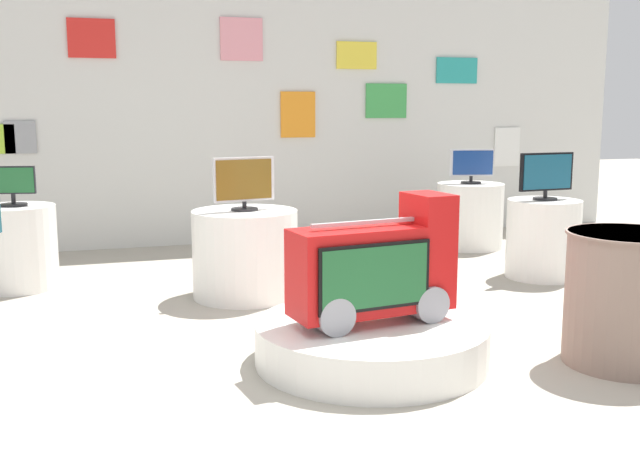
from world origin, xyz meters
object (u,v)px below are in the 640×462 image
(display_pedestal_far_right, at_px, (245,254))
(display_pedestal_center_rear, at_px, (17,247))
(side_table_round, at_px, (627,297))
(tv_on_far_right, at_px, (244,182))
(tv_on_right_rear, at_px, (472,165))
(display_pedestal_left_rear, at_px, (543,239))
(display_pedestal_right_rear, at_px, (470,216))
(tv_on_left_rear, at_px, (546,174))
(main_display_pedestal, at_px, (371,342))
(tv_on_center_rear, at_px, (13,185))
(novelty_firetruck_tv, at_px, (375,272))

(display_pedestal_far_right, bearing_deg, display_pedestal_center_rear, 154.16)
(side_table_round, bearing_deg, tv_on_far_right, 128.80)
(tv_on_right_rear, bearing_deg, display_pedestal_left_rear, -93.61)
(display_pedestal_far_right, relative_size, tv_on_far_right, 1.67)
(display_pedestal_left_rear, height_order, tv_on_far_right, tv_on_far_right)
(tv_on_right_rear, bearing_deg, display_pedestal_center_rear, -173.66)
(display_pedestal_center_rear, xyz_separation_m, tv_on_far_right, (1.81, -0.88, 0.59))
(display_pedestal_right_rear, height_order, tv_on_right_rear, tv_on_right_rear)
(display_pedestal_center_rear, relative_size, tv_on_right_rear, 1.49)
(display_pedestal_right_rear, bearing_deg, tv_on_left_rear, -93.57)
(display_pedestal_left_rear, relative_size, tv_on_right_rear, 1.49)
(tv_on_left_rear, relative_size, display_pedestal_center_rear, 0.78)
(main_display_pedestal, distance_m, tv_on_center_rear, 3.56)
(main_display_pedestal, bearing_deg, display_pedestal_center_rear, 129.28)
(display_pedestal_left_rear, bearing_deg, side_table_round, -112.40)
(display_pedestal_left_rear, relative_size, display_pedestal_right_rear, 0.98)
(main_display_pedestal, bearing_deg, novelty_firetruck_tv, -11.38)
(display_pedestal_center_rear, relative_size, tv_on_center_rear, 1.90)
(tv_on_right_rear, height_order, display_pedestal_far_right, tv_on_right_rear)
(display_pedestal_center_rear, distance_m, tv_on_right_rear, 4.71)
(tv_on_center_rear, bearing_deg, novelty_firetruck_tv, -50.49)
(novelty_firetruck_tv, bearing_deg, tv_on_right_rear, 52.99)
(display_pedestal_center_rear, bearing_deg, tv_on_right_rear, 6.34)
(display_pedestal_left_rear, distance_m, tv_on_center_rear, 4.69)
(novelty_firetruck_tv, height_order, display_pedestal_far_right, novelty_firetruck_tv)
(tv_on_left_rear, distance_m, side_table_round, 2.40)
(novelty_firetruck_tv, distance_m, tv_on_far_right, 1.90)
(main_display_pedestal, distance_m, novelty_firetruck_tv, 0.44)
(tv_on_right_rear, height_order, side_table_round, tv_on_right_rear)
(side_table_round, bearing_deg, tv_on_right_rear, 75.00)
(tv_on_center_rear, bearing_deg, display_pedestal_center_rear, 102.20)
(novelty_firetruck_tv, height_order, tv_on_far_right, tv_on_far_right)
(main_display_pedestal, height_order, display_pedestal_far_right, display_pedestal_far_right)
(tv_on_left_rear, relative_size, display_pedestal_right_rear, 0.76)
(main_display_pedestal, xyz_separation_m, display_pedestal_left_rear, (2.35, 1.68, 0.23))
(tv_on_center_rear, relative_size, tv_on_far_right, 0.73)
(display_pedestal_left_rear, bearing_deg, display_pedestal_right_rear, 86.43)
(tv_on_left_rear, relative_size, side_table_round, 0.69)
(main_display_pedestal, xyz_separation_m, novelty_firetruck_tv, (0.02, -0.00, 0.44))
(display_pedestal_center_rear, distance_m, display_pedestal_right_rear, 4.67)
(main_display_pedestal, relative_size, tv_on_center_rear, 3.77)
(side_table_round, bearing_deg, display_pedestal_center_rear, 139.00)
(tv_on_right_rear, bearing_deg, main_display_pedestal, -127.27)
(display_pedestal_center_rear, height_order, side_table_round, side_table_round)
(tv_on_left_rear, relative_size, tv_on_center_rear, 1.47)
(main_display_pedestal, bearing_deg, display_pedestal_left_rear, 35.66)
(display_pedestal_center_rear, distance_m, display_pedestal_far_right, 2.01)
(novelty_firetruck_tv, bearing_deg, display_pedestal_left_rear, 35.95)
(display_pedestal_left_rear, distance_m, display_pedestal_far_right, 2.74)
(display_pedestal_center_rear, bearing_deg, display_pedestal_far_right, -25.84)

